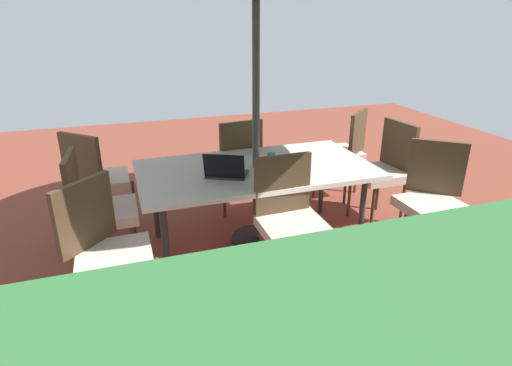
{
  "coord_description": "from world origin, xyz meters",
  "views": [
    {
      "loc": [
        1.06,
        3.17,
        1.93
      ],
      "look_at": [
        0.0,
        0.0,
        0.58
      ],
      "focal_mm": 29.58,
      "sensor_mm": 36.0,
      "label": 1
    }
  ],
  "objects": [
    {
      "name": "ground_plane",
      "position": [
        0.0,
        0.0,
        -0.01
      ],
      "size": [
        10.0,
        10.0,
        0.02
      ],
      "primitive_type": "cube",
      "color": "brown"
    },
    {
      "name": "dining_table",
      "position": [
        0.0,
        0.0,
        0.67
      ],
      "size": [
        1.96,
        1.06,
        0.72
      ],
      "color": "silver",
      "rests_on": "ground_plane"
    },
    {
      "name": "chair_northwest",
      "position": [
        -1.28,
        0.68,
        0.55
      ],
      "size": [
        0.58,
        0.58,
        0.98
      ],
      "rotation": [
        0.0,
        0.0,
        2.46
      ],
      "color": "beige",
      "rests_on": "ground_plane"
    },
    {
      "name": "chair_southeast",
      "position": [
        1.3,
        -0.67,
        0.55
      ],
      "size": [
        0.59,
        0.59,
        0.98
      ],
      "rotation": [
        0.0,
        0.0,
        5.51
      ],
      "color": "beige",
      "rests_on": "ground_plane"
    },
    {
      "name": "chair_southwest",
      "position": [
        -1.23,
        -0.69,
        0.55
      ],
      "size": [
        0.58,
        0.59,
        0.98
      ],
      "rotation": [
        0.0,
        0.0,
        0.72
      ],
      "color": "beige",
      "rests_on": "ground_plane"
    },
    {
      "name": "chair_west",
      "position": [
        -1.32,
        -0.06,
        0.55
      ],
      "size": [
        0.48,
        0.47,
        0.98
      ],
      "rotation": [
        0.0,
        0.0,
        1.67
      ],
      "color": "beige",
      "rests_on": "ground_plane"
    },
    {
      "name": "chair_north",
      "position": [
        -0.05,
        0.65,
        0.55
      ],
      "size": [
        0.46,
        0.47,
        0.98
      ],
      "rotation": [
        0.0,
        0.0,
        3.18
      ],
      "color": "beige",
      "rests_on": "ground_plane"
    },
    {
      "name": "chair_northeast",
      "position": [
        1.23,
        0.69,
        0.55
      ],
      "size": [
        0.59,
        0.59,
        0.98
      ],
      "rotation": [
        0.0,
        0.0,
        3.91
      ],
      "color": "beige",
      "rests_on": "ground_plane"
    },
    {
      "name": "chair_east",
      "position": [
        1.29,
        0.01,
        0.55
      ],
      "size": [
        0.48,
        0.46,
        0.98
      ],
      "rotation": [
        0.0,
        0.0,
        4.64
      ],
      "color": "beige",
      "rests_on": "ground_plane"
    },
    {
      "name": "chair_south",
      "position": [
        -0.02,
        -0.71,
        0.55
      ],
      "size": [
        0.48,
        0.49,
        0.98
      ],
      "rotation": [
        0.0,
        0.0,
        0.12
      ],
      "color": "beige",
      "rests_on": "ground_plane"
    },
    {
      "name": "laptop",
      "position": [
        0.3,
        0.14,
        0.77
      ],
      "size": [
        0.4,
        0.36,
        0.21
      ],
      "rotation": [
        0.0,
        0.0,
        -0.45
      ],
      "color": "#2D2D33",
      "rests_on": "dining_table"
    },
    {
      "name": "cup",
      "position": [
        -0.17,
        -0.08,
        0.76
      ],
      "size": [
        0.07,
        0.07,
        0.08
      ],
      "primitive_type": "cylinder",
      "color": "#334C99",
      "rests_on": "dining_table"
    }
  ]
}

